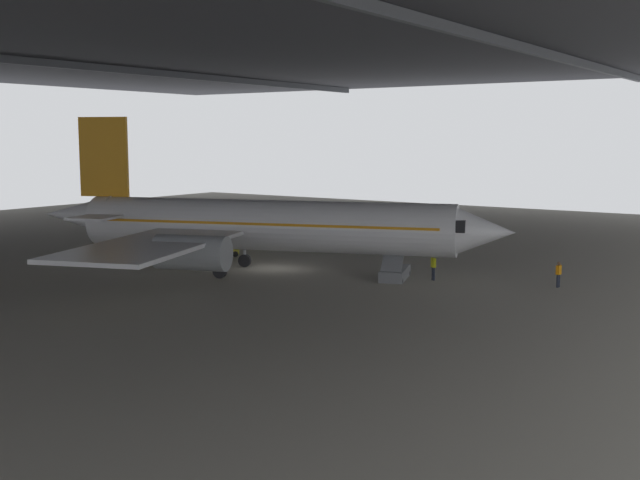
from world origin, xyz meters
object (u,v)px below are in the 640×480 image
at_px(airplane_main, 258,225).
at_px(baggage_tug, 225,249).
at_px(boarding_stairs, 395,268).
at_px(crew_worker_near_nose, 559,273).
at_px(crew_worker_by_stairs, 433,266).

relative_size(airplane_main, baggage_tug, 12.98).
bearing_deg(boarding_stairs, crew_worker_near_nose, -72.87).
relative_size(boarding_stairs, baggage_tug, 1.81).
relative_size(airplane_main, boarding_stairs, 7.18).
bearing_deg(crew_worker_near_nose, crew_worker_by_stairs, 106.26).
height_order(airplane_main, crew_worker_by_stairs, airplane_main).
distance_m(boarding_stairs, crew_worker_by_stairs, 2.46).
height_order(airplane_main, crew_worker_near_nose, airplane_main).
height_order(airplane_main, boarding_stairs, airplane_main).
distance_m(boarding_stairs, baggage_tug, 15.55).
height_order(crew_worker_by_stairs, baggage_tug, crew_worker_by_stairs).
relative_size(boarding_stairs, crew_worker_by_stairs, 2.66).
relative_size(airplane_main, crew_worker_near_nose, 20.22).
bearing_deg(boarding_stairs, airplane_main, 112.22).
bearing_deg(crew_worker_by_stairs, crew_worker_near_nose, -73.74).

